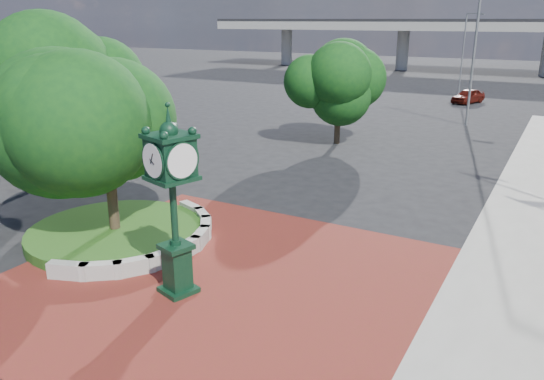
{
  "coord_description": "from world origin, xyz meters",
  "views": [
    {
      "loc": [
        8.46,
        -12.55,
        7.48
      ],
      "look_at": [
        0.57,
        1.5,
        2.27
      ],
      "focal_mm": 35.0,
      "sensor_mm": 36.0,
      "label": 1
    }
  ],
  "objects_px": {
    "parked_car": "(468,96)",
    "post_clock": "(173,195)",
    "street_lamp_far": "(465,48)",
    "street_lamp_near": "(479,40)"
  },
  "relations": [
    {
      "from": "post_clock",
      "to": "street_lamp_far",
      "type": "bearing_deg",
      "value": 91.16
    },
    {
      "from": "parked_car",
      "to": "street_lamp_near",
      "type": "xyz_separation_m",
      "value": [
        2.1,
        -11.29,
        5.38
      ]
    },
    {
      "from": "street_lamp_near",
      "to": "street_lamp_far",
      "type": "relative_size",
      "value": 1.28
    },
    {
      "from": "post_clock",
      "to": "street_lamp_far",
      "type": "height_order",
      "value": "street_lamp_far"
    },
    {
      "from": "post_clock",
      "to": "street_lamp_near",
      "type": "distance_m",
      "value": 30.52
    },
    {
      "from": "post_clock",
      "to": "parked_car",
      "type": "height_order",
      "value": "post_clock"
    },
    {
      "from": "street_lamp_near",
      "to": "parked_car",
      "type": "bearing_deg",
      "value": 100.56
    },
    {
      "from": "parked_car",
      "to": "post_clock",
      "type": "bearing_deg",
      "value": -70.78
    },
    {
      "from": "post_clock",
      "to": "parked_car",
      "type": "distance_m",
      "value": 41.6
    },
    {
      "from": "post_clock",
      "to": "parked_car",
      "type": "xyz_separation_m",
      "value": [
        0.65,
        41.53,
        -2.29
      ]
    }
  ]
}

